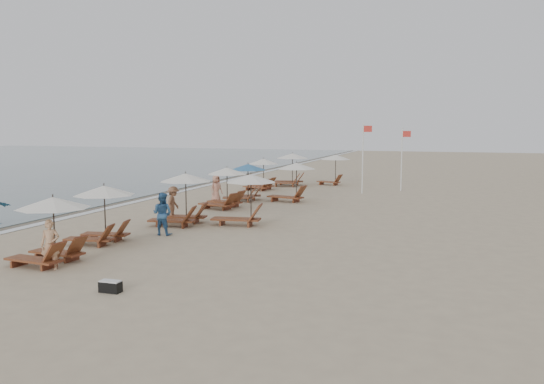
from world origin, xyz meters
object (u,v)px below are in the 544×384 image
(lounger_station_2, at_px, (181,200))
(beachgoer_mid_a, at_px, (162,214))
(beachgoer_far_b, at_px, (216,189))
(flag_pole_near, at_px, (363,154))
(lounger_station_4, at_px, (245,182))
(beachgoer_near, at_px, (50,245))
(lounger_station_1, at_px, (101,212))
(lounger_station_3, at_px, (223,189))
(lounger_station_6, at_px, (289,170))
(duffel_bag, at_px, (110,286))
(lounger_station_0, at_px, (49,229))
(inland_station_2, at_px, (333,165))
(inland_station_0, at_px, (244,196))
(lounger_station_5, at_px, (261,174))
(inland_station_1, at_px, (291,179))

(lounger_station_2, bearing_deg, beachgoer_mid_a, -80.20)
(beachgoer_far_b, relative_size, flag_pole_near, 0.35)
(lounger_station_4, height_order, beachgoer_near, lounger_station_4)
(lounger_station_1, relative_size, lounger_station_3, 0.97)
(lounger_station_6, xyz_separation_m, flag_pole_near, (5.84, -2.88, 1.35))
(lounger_station_2, bearing_deg, duffel_bag, -72.51)
(lounger_station_0, xyz_separation_m, flag_pole_near, (6.15, 21.74, 1.40))
(inland_station_2, distance_m, beachgoer_mid_a, 21.10)
(inland_station_2, distance_m, beachgoer_near, 27.00)
(lounger_station_6, relative_size, duffel_bag, 4.88)
(lounger_station_2, distance_m, beachgoer_far_b, 7.07)
(flag_pole_near, bearing_deg, beachgoer_far_b, -134.67)
(beachgoer_mid_a, bearing_deg, beachgoer_far_b, -78.66)
(inland_station_0, relative_size, inland_station_2, 1.12)
(beachgoer_near, relative_size, duffel_bag, 2.68)
(lounger_station_5, xyz_separation_m, beachgoer_far_b, (-0.16, -6.92, -0.28))
(lounger_station_3, xyz_separation_m, lounger_station_6, (0.04, 11.76, 0.12))
(lounger_station_3, distance_m, duffel_bag, 15.21)
(beachgoer_near, height_order, beachgoer_far_b, beachgoer_far_b)
(inland_station_2, bearing_deg, lounger_station_1, -98.82)
(lounger_station_0, height_order, flag_pole_near, flag_pole_near)
(inland_station_1, bearing_deg, lounger_station_1, -104.00)
(lounger_station_4, bearing_deg, inland_station_0, -68.75)
(lounger_station_0, relative_size, lounger_station_6, 0.91)
(lounger_station_0, height_order, lounger_station_5, lounger_station_0)
(duffel_bag, xyz_separation_m, flag_pole_near, (2.57, 23.70, 2.36))
(lounger_station_6, bearing_deg, inland_station_0, -79.91)
(lounger_station_2, relative_size, lounger_station_5, 1.11)
(lounger_station_5, bearing_deg, flag_pole_near, 1.87)
(beachgoer_far_b, distance_m, duffel_bag, 17.16)
(lounger_station_1, height_order, inland_station_2, inland_station_2)
(lounger_station_1, bearing_deg, inland_station_1, 76.00)
(inland_station_1, distance_m, inland_station_2, 9.80)
(lounger_station_3, bearing_deg, lounger_station_5, 96.75)
(lounger_station_2, bearing_deg, beachgoer_near, -90.42)
(inland_station_1, relative_size, inland_station_2, 1.12)
(lounger_station_6, height_order, inland_station_2, lounger_station_6)
(inland_station_2, bearing_deg, lounger_station_6, -149.32)
(beachgoer_far_b, height_order, duffel_bag, beachgoer_far_b)
(beachgoer_near, distance_m, duffel_bag, 3.47)
(lounger_station_3, bearing_deg, inland_station_0, -56.39)
(lounger_station_4, bearing_deg, beachgoer_far_b, -130.57)
(lounger_station_5, xyz_separation_m, lounger_station_6, (1.07, 3.10, 0.09))
(lounger_station_2, relative_size, duffel_bag, 4.69)
(lounger_station_0, xyz_separation_m, duffel_bag, (3.58, -1.96, -0.96))
(inland_station_0, bearing_deg, inland_station_2, 89.99)
(inland_station_0, relative_size, duffel_bag, 5.02)
(lounger_station_1, distance_m, lounger_station_2, 4.56)
(lounger_station_2, height_order, duffel_bag, lounger_station_2)
(inland_station_0, bearing_deg, lounger_station_1, -124.28)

